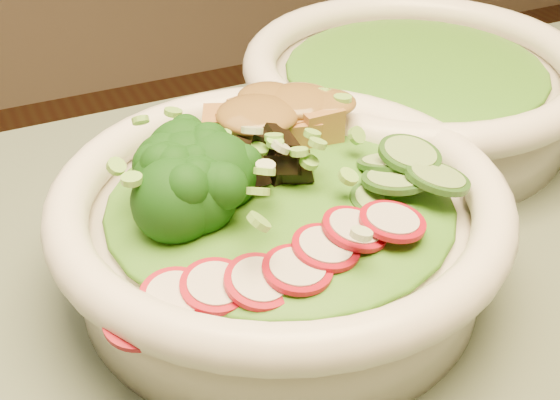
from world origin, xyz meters
name	(u,v)px	position (x,y,z in m)	size (l,w,h in m)	color
salad_bowl	(280,228)	(-0.19, 0.15, 0.79)	(0.25, 0.25, 0.07)	white
side_bowl	(414,89)	(-0.02, 0.27, 0.79)	(0.25, 0.25, 0.07)	white
lettuce_bed	(280,198)	(-0.19, 0.15, 0.81)	(0.19, 0.19, 0.02)	#225C13
side_lettuce	(416,65)	(-0.02, 0.27, 0.81)	(0.17, 0.17, 0.02)	#225C13
broccoli_florets	(169,181)	(-0.24, 0.17, 0.82)	(0.07, 0.07, 0.04)	black
radish_slices	(292,265)	(-0.21, 0.09, 0.81)	(0.10, 0.04, 0.02)	maroon
cucumber_slices	(393,180)	(-0.13, 0.13, 0.82)	(0.07, 0.07, 0.03)	#8EBF6A
mushroom_heap	(279,168)	(-0.18, 0.16, 0.82)	(0.07, 0.07, 0.04)	black
tofu_cubes	(278,128)	(-0.16, 0.20, 0.82)	(0.08, 0.06, 0.03)	#A46336
peanut_sauce	(278,110)	(-0.16, 0.20, 0.83)	(0.07, 0.05, 0.01)	brown
scallion_garnish	(280,164)	(-0.19, 0.15, 0.83)	(0.18, 0.18, 0.02)	#77BD42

